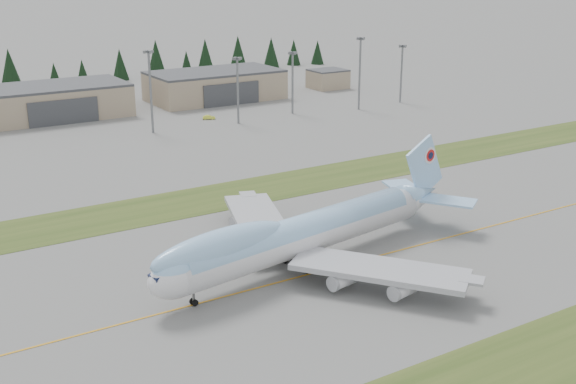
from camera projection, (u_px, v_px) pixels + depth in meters
ground at (365, 260)px, 127.11m from camera, size 7000.00×7000.00×0.00m
grass_strip_near at (539, 356)px, 96.41m from camera, size 400.00×14.00×0.08m
grass_strip_far at (243, 192)px, 163.46m from camera, size 400.00×18.00×0.08m
taxiway_line_main at (365, 260)px, 127.11m from camera, size 400.00×0.40×0.02m
boeing_747_freighter at (303, 234)px, 122.69m from camera, size 68.93×58.49×18.07m
hangar_center at (52, 101)px, 239.01m from camera, size 48.00×26.60×10.80m
hangar_right at (215, 85)px, 269.11m from camera, size 48.00×26.60×10.80m
control_shed at (328, 79)px, 293.16m from camera, size 14.00×12.00×7.60m
floodlight_masts at (247, 73)px, 228.86m from camera, size 151.32×9.58×24.88m
service_vehicle_b at (209, 119)px, 237.57m from camera, size 4.34×3.11×1.36m
service_vehicle_c at (255, 101)px, 268.57m from camera, size 2.83×4.47×1.21m
conifer_belt at (77, 67)px, 301.93m from camera, size 271.14×14.84×16.67m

